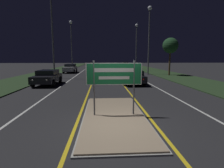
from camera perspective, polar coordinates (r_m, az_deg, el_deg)
name	(u,v)px	position (r m, az deg, el deg)	size (l,w,h in m)	color
ground_plane	(116,124)	(6.94, 1.17, -12.97)	(160.00, 160.00, 0.00)	#232326
median_island	(114,116)	(7.73, 0.66, -10.34)	(2.65, 6.33, 0.10)	#999993
verge_left	(41,75)	(28.03, -22.05, 2.83)	(5.00, 100.00, 0.08)	#23381E
verge_right	(166,74)	(28.38, 17.36, 3.13)	(5.00, 100.00, 0.08)	#23381E
centre_line_yellow_left	(96,72)	(31.55, -5.16, 3.93)	(0.12, 70.00, 0.01)	gold
centre_line_yellow_right	(113,72)	(31.60, 0.35, 3.97)	(0.12, 70.00, 0.01)	gold
lane_line_white_left	(81,72)	(31.75, -10.02, 3.86)	(0.12, 70.00, 0.01)	silver
lane_line_white_right	(128,72)	(31.89, 5.18, 3.98)	(0.12, 70.00, 0.01)	silver
edge_line_white_left	(64,72)	(32.24, -15.33, 3.76)	(0.10, 70.00, 0.01)	silver
edge_line_white_right	(144,72)	(32.47, 10.44, 3.95)	(0.10, 70.00, 0.01)	silver
highway_sign	(114,76)	(7.35, 0.68, 2.53)	(2.35, 0.07, 2.34)	#56565B
streetlight_left_near	(52,18)	(23.09, -19.08, 19.69)	(0.64, 0.64, 10.30)	#56565B
streetlight_left_far	(71,37)	(36.98, -13.18, 14.86)	(0.61, 0.61, 9.78)	#56565B
streetlight_right_near	(149,28)	(27.35, 12.07, 17.35)	(0.61, 0.61, 9.93)	#56565B
streetlight_right_far	(136,39)	(36.40, 7.97, 14.30)	(0.58, 0.58, 9.19)	#56565B
car_receding_0	(132,76)	(17.30, 6.63, 2.47)	(2.03, 4.67, 1.34)	black
car_receding_1	(120,68)	(30.86, 2.55, 5.14)	(2.01, 4.57, 1.29)	silver
car_receding_2	(117,66)	(39.81, 1.49, 6.05)	(1.87, 4.42, 1.46)	#B7B7BC
car_receding_3	(124,64)	(51.08, 4.05, 6.56)	(1.89, 4.74, 1.42)	#4C514C
car_approaching_0	(47,77)	(17.57, -20.32, 2.17)	(1.98, 4.22, 1.39)	black
car_approaching_1	(70,68)	(30.72, -13.49, 5.08)	(1.91, 4.57, 1.47)	#B7B7BC
car_approaching_2	(92,65)	(44.39, -6.41, 6.27)	(1.90, 4.58, 1.48)	black
roadside_palm_right	(170,46)	(26.12, 18.53, 11.72)	(2.14, 2.14, 5.21)	#4C3823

